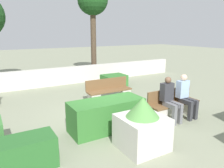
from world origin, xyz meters
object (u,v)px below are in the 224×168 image
Objects in this scene: person_seated_woman at (185,94)px; tree_center_left at (93,3)px; planter_corner_left at (142,126)px; bench_right_side at (109,93)px; person_seated_man at (170,97)px; bench_front at (174,107)px.

person_seated_woman is 0.25× the size of tree_center_left.
tree_center_left is (2.84, 8.42, 3.72)m from planter_corner_left.
bench_right_side is at bearing 117.54° from person_seated_woman.
planter_corner_left is at bearing -108.67° from tree_center_left.
person_seated_man is 1.09× the size of planter_corner_left.
bench_front is 0.34× the size of tree_center_left.
person_seated_woman reaches higher than bench_right_side.
planter_corner_left is 9.63m from tree_center_left.
planter_corner_left is at bearing -160.12° from person_seated_woman.
person_seated_woman reaches higher than planter_corner_left.
person_seated_man is at bearing -67.66° from bench_right_side.
person_seated_woman is 1.10× the size of planter_corner_left.
person_seated_woman is (1.31, -2.52, 0.41)m from bench_right_side.
bench_front is 1.47× the size of planter_corner_left.
tree_center_left is at bearing 71.33° from planter_corner_left.
bench_front is 0.55m from person_seated_woman.
person_seated_woman is 8.35m from tree_center_left.
bench_right_side is at bearing -109.50° from tree_center_left.
bench_front is 2.28m from planter_corner_left.
tree_center_left reaches higher than planter_corner_left.
planter_corner_left is at bearing -99.39° from bench_right_side.
person_seated_woman is 2.53m from planter_corner_left.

